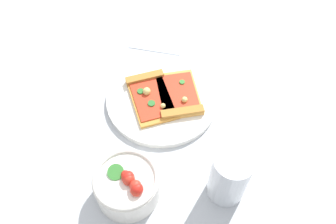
{
  "coord_description": "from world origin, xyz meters",
  "views": [
    {
      "loc": [
        -0.03,
        0.48,
        0.67
      ],
      "look_at": [
        -0.03,
        0.02,
        0.03
      ],
      "focal_mm": 36.56,
      "sensor_mm": 36.0,
      "label": 1
    }
  ],
  "objects_px": {
    "plate": "(162,99)",
    "paper_napkin": "(160,32)",
    "soda_glass": "(229,178)",
    "salad_bowl": "(127,185)",
    "pizza_slice_far": "(150,94)",
    "pizza_slice_near": "(178,97)"
  },
  "relations": [
    {
      "from": "plate",
      "to": "paper_napkin",
      "type": "relative_size",
      "value": 1.74
    },
    {
      "from": "plate",
      "to": "soda_glass",
      "type": "distance_m",
      "value": 0.27
    },
    {
      "from": "soda_glass",
      "to": "paper_napkin",
      "type": "relative_size",
      "value": 0.83
    },
    {
      "from": "plate",
      "to": "salad_bowl",
      "type": "distance_m",
      "value": 0.25
    },
    {
      "from": "salad_bowl",
      "to": "paper_napkin",
      "type": "relative_size",
      "value": 0.83
    },
    {
      "from": "salad_bowl",
      "to": "paper_napkin",
      "type": "height_order",
      "value": "salad_bowl"
    },
    {
      "from": "soda_glass",
      "to": "pizza_slice_far",
      "type": "bearing_deg",
      "value": -56.71
    },
    {
      "from": "plate",
      "to": "soda_glass",
      "type": "relative_size",
      "value": 2.1
    },
    {
      "from": "pizza_slice_far",
      "to": "plate",
      "type": "bearing_deg",
      "value": 172.07
    },
    {
      "from": "plate",
      "to": "pizza_slice_near",
      "type": "height_order",
      "value": "pizza_slice_near"
    },
    {
      "from": "soda_glass",
      "to": "paper_napkin",
      "type": "xyz_separation_m",
      "value": [
        0.13,
        -0.48,
        -0.06
      ]
    },
    {
      "from": "pizza_slice_near",
      "to": "soda_glass",
      "type": "height_order",
      "value": "soda_glass"
    },
    {
      "from": "pizza_slice_near",
      "to": "plate",
      "type": "bearing_deg",
      "value": -7.27
    },
    {
      "from": "pizza_slice_far",
      "to": "paper_napkin",
      "type": "xyz_separation_m",
      "value": [
        -0.02,
        -0.24,
        -0.02
      ]
    },
    {
      "from": "salad_bowl",
      "to": "paper_napkin",
      "type": "bearing_deg",
      "value": -97.6
    },
    {
      "from": "pizza_slice_near",
      "to": "salad_bowl",
      "type": "distance_m",
      "value": 0.26
    },
    {
      "from": "pizza_slice_near",
      "to": "salad_bowl",
      "type": "relative_size",
      "value": 1.19
    },
    {
      "from": "plate",
      "to": "pizza_slice_near",
      "type": "bearing_deg",
      "value": 172.73
    },
    {
      "from": "soda_glass",
      "to": "plate",
      "type": "bearing_deg",
      "value": -61.29
    },
    {
      "from": "salad_bowl",
      "to": "soda_glass",
      "type": "bearing_deg",
      "value": -178.94
    },
    {
      "from": "pizza_slice_near",
      "to": "paper_napkin",
      "type": "bearing_deg",
      "value": -80.13
    },
    {
      "from": "soda_glass",
      "to": "paper_napkin",
      "type": "height_order",
      "value": "soda_glass"
    }
  ]
}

